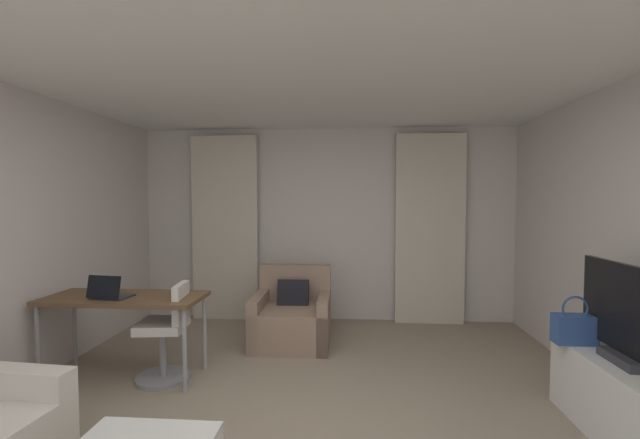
{
  "coord_description": "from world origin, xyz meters",
  "views": [
    {
      "loc": [
        0.33,
        -2.58,
        1.64
      ],
      "look_at": [
        0.04,
        1.4,
        1.45
      ],
      "focal_mm": 23.1,
      "sensor_mm": 36.0,
      "label": 1
    }
  ],
  "objects_px": {
    "desk": "(125,303)",
    "desk_chair": "(167,337)",
    "armchair": "(292,318)",
    "handbag_primary": "(574,328)",
    "laptop": "(110,293)",
    "tv_flatscreen": "(629,318)",
    "tv_console": "(625,402)"
  },
  "relations": [
    {
      "from": "armchair",
      "to": "laptop",
      "type": "relative_size",
      "value": 2.48
    },
    {
      "from": "armchair",
      "to": "handbag_primary",
      "type": "xyz_separation_m",
      "value": [
        2.37,
        -1.37,
        0.38
      ]
    },
    {
      "from": "armchair",
      "to": "laptop",
      "type": "height_order",
      "value": "laptop"
    },
    {
      "from": "desk_chair",
      "to": "tv_console",
      "type": "height_order",
      "value": "desk_chair"
    },
    {
      "from": "tv_console",
      "to": "laptop",
      "type": "bearing_deg",
      "value": 171.21
    },
    {
      "from": "desk",
      "to": "tv_console",
      "type": "bearing_deg",
      "value": -10.4
    },
    {
      "from": "desk_chair",
      "to": "tv_flatscreen",
      "type": "xyz_separation_m",
      "value": [
        3.52,
        -0.71,
        0.46
      ]
    },
    {
      "from": "tv_flatscreen",
      "to": "handbag_primary",
      "type": "relative_size",
      "value": 2.73
    },
    {
      "from": "tv_flatscreen",
      "to": "handbag_primary",
      "type": "xyz_separation_m",
      "value": [
        -0.15,
        0.38,
        -0.19
      ]
    },
    {
      "from": "handbag_primary",
      "to": "laptop",
      "type": "bearing_deg",
      "value": 176.36
    },
    {
      "from": "laptop",
      "to": "tv_flatscreen",
      "type": "bearing_deg",
      "value": -8.92
    },
    {
      "from": "armchair",
      "to": "laptop",
      "type": "distance_m",
      "value": 1.93
    },
    {
      "from": "tv_console",
      "to": "armchair",
      "type": "bearing_deg",
      "value": 145.33
    },
    {
      "from": "desk",
      "to": "desk_chair",
      "type": "height_order",
      "value": "desk_chair"
    },
    {
      "from": "laptop",
      "to": "handbag_primary",
      "type": "relative_size",
      "value": 0.95
    },
    {
      "from": "desk_chair",
      "to": "handbag_primary",
      "type": "bearing_deg",
      "value": -5.53
    },
    {
      "from": "laptop",
      "to": "armchair",
      "type": "bearing_deg",
      "value": 37.2
    },
    {
      "from": "desk",
      "to": "tv_console",
      "type": "height_order",
      "value": "desk"
    },
    {
      "from": "tv_console",
      "to": "tv_flatscreen",
      "type": "distance_m",
      "value": 0.58
    },
    {
      "from": "tv_console",
      "to": "tv_flatscreen",
      "type": "height_order",
      "value": "tv_flatscreen"
    },
    {
      "from": "desk",
      "to": "laptop",
      "type": "distance_m",
      "value": 0.17
    },
    {
      "from": "laptop",
      "to": "handbag_primary",
      "type": "distance_m",
      "value": 3.86
    },
    {
      "from": "armchair",
      "to": "desk",
      "type": "height_order",
      "value": "armchair"
    },
    {
      "from": "laptop",
      "to": "desk_chair",
      "type": "bearing_deg",
      "value": 9.52
    },
    {
      "from": "tv_console",
      "to": "desk_chair",
      "type": "bearing_deg",
      "value": 168.74
    },
    {
      "from": "desk",
      "to": "desk_chair",
      "type": "xyz_separation_m",
      "value": [
        0.4,
        -0.02,
        -0.3
      ]
    },
    {
      "from": "desk_chair",
      "to": "tv_console",
      "type": "xyz_separation_m",
      "value": [
        3.52,
        -0.7,
        -0.12
      ]
    },
    {
      "from": "desk",
      "to": "desk_chair",
      "type": "distance_m",
      "value": 0.5
    },
    {
      "from": "armchair",
      "to": "laptop",
      "type": "xyz_separation_m",
      "value": [
        -1.48,
        -1.12,
        0.52
      ]
    },
    {
      "from": "armchair",
      "to": "tv_console",
      "type": "xyz_separation_m",
      "value": [
        2.52,
        -1.74,
        -0.01
      ]
    },
    {
      "from": "desk",
      "to": "tv_flatscreen",
      "type": "xyz_separation_m",
      "value": [
        3.92,
        -0.73,
        0.16
      ]
    },
    {
      "from": "handbag_primary",
      "to": "desk_chair",
      "type": "bearing_deg",
      "value": 174.47
    }
  ]
}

